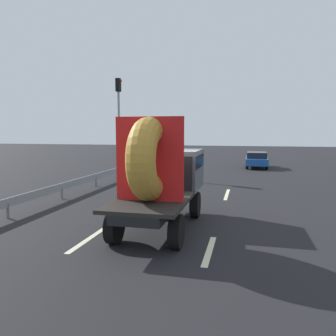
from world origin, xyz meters
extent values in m
plane|color=black|center=(0.00, 0.00, 0.00)|extent=(120.00, 120.00, 0.00)
cylinder|color=black|center=(-0.82, 0.84, 0.45)|extent=(0.28, 0.90, 0.90)
cylinder|color=black|center=(0.88, 0.84, 0.45)|extent=(0.28, 0.90, 0.90)
cylinder|color=black|center=(-0.82, -2.35, 0.45)|extent=(0.28, 0.90, 0.90)
cylinder|color=black|center=(0.88, -2.35, 0.45)|extent=(0.28, 0.90, 0.90)
cube|color=black|center=(0.03, -0.71, 0.89)|extent=(1.30, 5.14, 0.25)
cube|color=#4C5156|center=(0.03, 0.84, 1.69)|extent=(2.00, 2.04, 1.35)
cube|color=black|center=(0.03, 0.79, 1.99)|extent=(2.02, 1.94, 0.44)
cube|color=black|center=(0.03, -1.73, 1.06)|extent=(2.00, 3.10, 0.10)
cube|color=black|center=(0.03, -0.23, 1.66)|extent=(1.80, 0.08, 1.10)
torus|color=#B7842D|center=(0.03, -1.88, 2.26)|extent=(0.77, 2.28, 2.28)
cube|color=red|center=(0.03, -1.88, 2.26)|extent=(1.90, 0.03, 2.28)
cylinder|color=black|center=(2.68, 19.12, 0.31)|extent=(0.21, 0.61, 0.61)
cylinder|color=black|center=(4.17, 19.12, 0.31)|extent=(0.21, 0.61, 0.61)
cylinder|color=black|center=(2.68, 16.55, 0.31)|extent=(0.21, 0.61, 0.61)
cylinder|color=black|center=(4.17, 16.55, 0.31)|extent=(0.21, 0.61, 0.61)
cube|color=#194C99|center=(3.43, 17.83, 0.57)|extent=(1.72, 4.00, 0.52)
cube|color=black|center=(3.43, 17.74, 1.07)|extent=(1.54, 2.24, 0.48)
cylinder|color=gray|center=(-6.18, 11.44, 2.88)|extent=(0.16, 0.16, 5.76)
cube|color=black|center=(-6.18, 11.44, 6.21)|extent=(0.30, 0.36, 0.90)
sphere|color=red|center=(-6.01, 11.44, 6.49)|extent=(0.20, 0.20, 0.20)
cube|color=gray|center=(-5.40, 4.30, 0.55)|extent=(0.06, 13.70, 0.32)
cylinder|color=slate|center=(-5.40, -0.83, 0.28)|extent=(0.10, 0.10, 0.55)
cylinder|color=slate|center=(-5.40, 2.59, 0.28)|extent=(0.10, 0.10, 0.55)
cylinder|color=slate|center=(-5.40, 6.01, 0.28)|extent=(0.10, 0.10, 0.55)
cylinder|color=slate|center=(-5.40, 9.44, 0.28)|extent=(0.10, 0.10, 0.55)
cube|color=beige|center=(-1.66, -2.22, 0.00)|extent=(0.16, 2.28, 0.01)
cube|color=beige|center=(-1.66, 5.41, 0.00)|extent=(0.16, 2.03, 0.01)
cube|color=beige|center=(1.73, -2.30, 0.00)|extent=(0.16, 2.16, 0.01)
cube|color=beige|center=(1.73, 5.36, 0.00)|extent=(0.16, 2.76, 0.01)
camera|label=1|loc=(2.57, -10.33, 2.99)|focal=35.06mm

